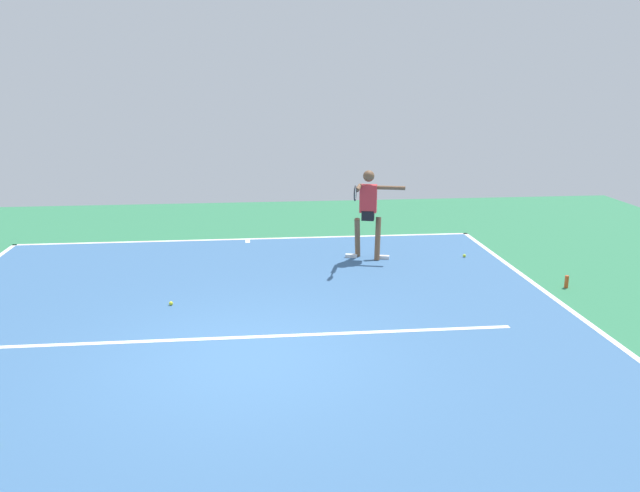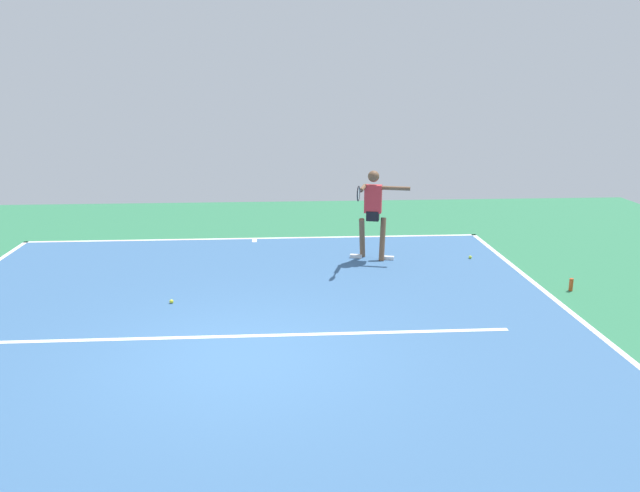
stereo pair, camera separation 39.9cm
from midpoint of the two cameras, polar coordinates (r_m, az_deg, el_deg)
The scene contains 10 objects.
ground_plane at distance 8.84m, azimuth -7.72°, elevation -9.73°, with size 22.24×22.24×0.00m, color #2D754C.
court_surface at distance 8.84m, azimuth -7.72°, elevation -9.72°, with size 10.39×13.26×0.00m, color #38608E.
court_line_baseline_near at distance 15.08m, azimuth -7.09°, elevation 0.61°, with size 10.39×0.10×0.01m, color white.
court_line_sideline_left at distance 10.06m, azimuth 23.32°, elevation -7.74°, with size 0.10×13.26×0.01m, color white.
court_line_service at distance 9.51m, azimuth -7.61°, elevation -7.90°, with size 7.79×0.10×0.01m, color white.
court_line_centre_mark at distance 14.88m, azimuth -7.10°, elevation 0.42°, with size 0.10×0.30×0.01m, color white.
tennis_player at distance 13.14m, azimuth 3.37°, elevation 3.32°, with size 1.17×1.22×1.83m.
tennis_ball_by_sideline at distance 10.99m, azimuth -13.90°, elevation -4.89°, with size 0.07×0.07×0.07m, color yellow.
tennis_ball_centre_court at distance 13.74m, azimuth 11.68°, elevation -0.84°, with size 0.07×0.07×0.07m, color #C6E53D.
water_bottle at distance 12.24m, azimuth 19.86°, elevation -2.96°, with size 0.07×0.07×0.22m, color #D84C1E.
Camera 1 is at (-0.13, 8.04, 3.62)m, focal length 36.65 mm.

